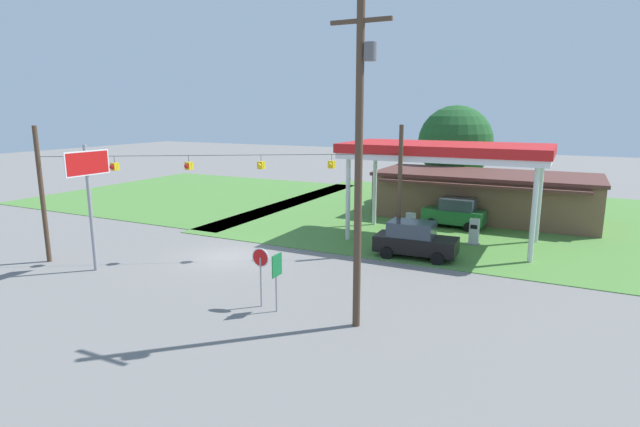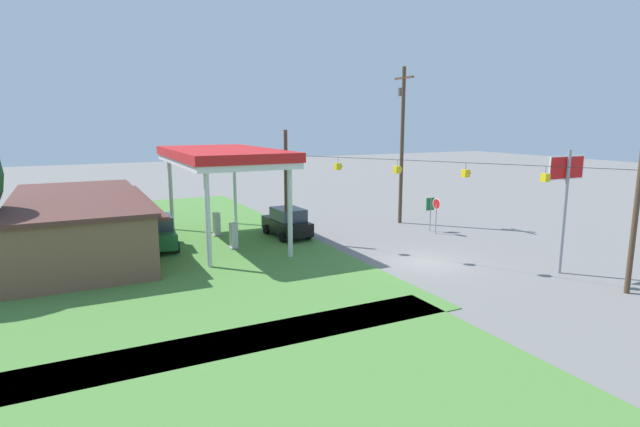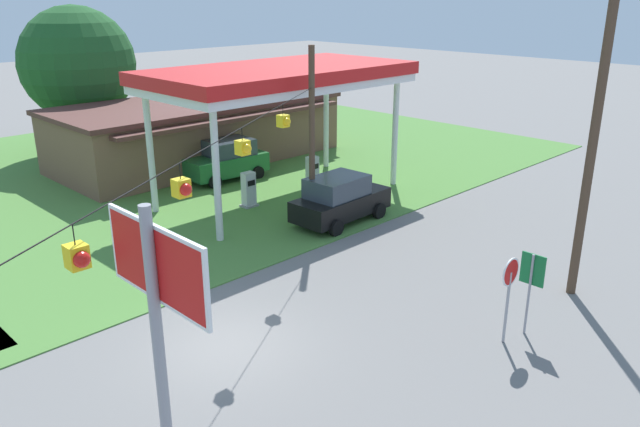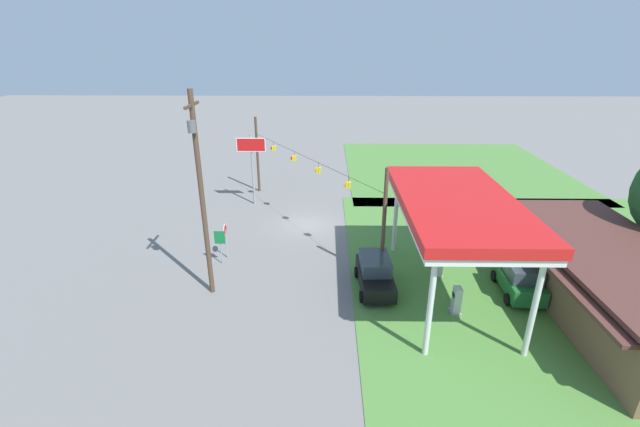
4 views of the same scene
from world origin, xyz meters
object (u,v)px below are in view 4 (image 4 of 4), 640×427
gas_station_store (609,280)px  route_sign (220,241)px  gas_station_canopy (457,207)px  stop_sign_overhead (252,154)px  fuel_pump_near (439,265)px  fuel_pump_far (456,301)px  car_at_pumps_front (375,273)px  stop_sign_roadside (225,234)px  utility_pole_main (201,189)px  car_at_pumps_rear (519,278)px

gas_station_store → route_sign: 22.94m
gas_station_canopy → stop_sign_overhead: bearing=-136.5°
fuel_pump_near → fuel_pump_far: bearing=0.0°
fuel_pump_far → car_at_pumps_front: (-2.48, -4.18, 0.25)m
gas_station_store → car_at_pumps_front: bearing=-97.9°
gas_station_canopy → stop_sign_roadside: size_ratio=4.79×
utility_pole_main → fuel_pump_far: bearing=82.2°
fuel_pump_near → car_at_pumps_rear: size_ratio=0.38×
fuel_pump_far → stop_sign_overhead: size_ratio=0.25×
fuel_pump_near → gas_station_canopy: bearing=0.0°
gas_station_canopy → utility_pole_main: bearing=-89.7°
fuel_pump_far → car_at_pumps_front: bearing=-120.7°
utility_pole_main → stop_sign_roadside: bearing=-179.9°
car_at_pumps_front → route_sign: 10.28m
stop_sign_roadside → utility_pole_main: bearing=-179.9°
fuel_pump_far → car_at_pumps_rear: car_at_pumps_rear is taller
gas_station_canopy → fuel_pump_far: 5.14m
car_at_pumps_rear → gas_station_store: bearing=-102.9°
fuel_pump_far → car_at_pumps_front: car_at_pumps_front is taller
gas_station_store → utility_pole_main: utility_pole_main is taller
gas_station_canopy → stop_sign_roadside: bearing=-106.8°
fuel_pump_far → route_sign: 15.04m
car_at_pumps_front → route_sign: bearing=-108.3°
gas_station_canopy → utility_pole_main: 13.90m
car_at_pumps_rear → utility_pole_main: bearing=93.9°
fuel_pump_near → car_at_pumps_rear: 4.62m
car_at_pumps_rear → fuel_pump_near: bearing=68.6°
route_sign → car_at_pumps_rear: bearing=79.8°
gas_station_canopy → car_at_pumps_rear: 6.12m
gas_station_store → car_at_pumps_front: size_ratio=3.51×
car_at_pumps_rear → utility_pole_main: utility_pole_main is taller
route_sign → utility_pole_main: bearing=3.2°
fuel_pump_near → gas_station_store: bearing=69.2°
utility_pole_main → stop_sign_overhead: bearing=178.9°
stop_sign_overhead → route_sign: stop_sign_overhead is taller
gas_station_canopy → utility_pole_main: size_ratio=1.03×
gas_station_canopy → car_at_pumps_front: gas_station_canopy is taller
car_at_pumps_rear → gas_station_canopy: bearing=93.9°
gas_station_canopy → fuel_pump_far: size_ratio=7.46×
gas_station_canopy → stop_sign_roadside: 14.95m
fuel_pump_far → car_at_pumps_front: size_ratio=0.36×
gas_station_store → route_sign: (-4.55, -22.49, -0.01)m
fuel_pump_near → route_sign: size_ratio=0.67×
fuel_pump_near → car_at_pumps_front: car_at_pumps_front is taller
gas_station_canopy → route_sign: 14.93m
gas_station_canopy → car_at_pumps_rear: bearing=90.3°
fuel_pump_near → utility_pole_main: size_ratio=0.14×
fuel_pump_near → route_sign: (-1.34, -14.05, 0.95)m
stop_sign_roadside → car_at_pumps_rear: bearing=-103.0°
car_at_pumps_rear → utility_pole_main: (0.11, -18.04, 5.45)m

